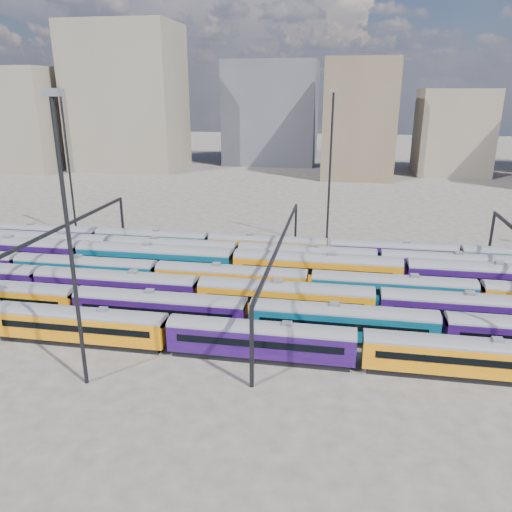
% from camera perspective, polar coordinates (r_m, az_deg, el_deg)
% --- Properties ---
extents(ground, '(500.00, 500.00, 0.00)m').
position_cam_1_polar(ground, '(65.92, -5.95, -4.33)').
color(ground, '#413C37').
rests_on(ground, ground).
extents(rake_0, '(94.88, 2.78, 4.67)m').
position_cam_1_polar(rake_0, '(55.63, -19.43, -7.09)').
color(rake_0, black).
rests_on(rake_0, ground).
extents(rake_1, '(139.87, 2.92, 4.92)m').
position_cam_1_polar(rake_1, '(56.87, -10.92, -5.60)').
color(rake_1, black).
rests_on(rake_1, ground).
extents(rake_2, '(104.02, 3.05, 5.13)m').
position_cam_1_polar(rake_2, '(63.87, -15.66, -3.11)').
color(rake_2, black).
rests_on(rake_2, ground).
extents(rake_3, '(119.83, 2.92, 4.92)m').
position_cam_1_polar(rake_3, '(62.78, 6.14, -2.99)').
color(rake_3, black).
rests_on(rake_3, ground).
extents(rake_4, '(159.07, 3.32, 5.61)m').
position_cam_1_polar(rake_4, '(71.93, -11.50, -0.12)').
color(rake_4, black).
rests_on(rake_4, ground).
extents(rake_5, '(100.62, 2.95, 4.96)m').
position_cam_1_polar(rake_5, '(76.19, -9.55, 0.79)').
color(rake_5, black).
rests_on(rake_5, ground).
extents(rake_6, '(131.99, 2.76, 4.63)m').
position_cam_1_polar(rake_6, '(77.66, 1.31, 1.26)').
color(rake_6, black).
rests_on(rake_6, ground).
extents(gantry_1, '(0.35, 40.35, 8.03)m').
position_cam_1_polar(gantry_1, '(71.59, -21.75, 2.04)').
color(gantry_1, black).
rests_on(gantry_1, ground).
extents(gantry_2, '(0.35, 40.35, 8.03)m').
position_cam_1_polar(gantry_2, '(61.67, 2.83, 0.85)').
color(gantry_2, black).
rests_on(gantry_2, ground).
extents(mast_1, '(1.40, 0.50, 25.60)m').
position_cam_1_polar(mast_1, '(93.80, -20.70, 10.32)').
color(mast_1, black).
rests_on(mast_1, ground).
extents(mast_2, '(1.40, 0.50, 25.60)m').
position_cam_1_polar(mast_2, '(44.03, -20.62, 2.12)').
color(mast_2, black).
rests_on(mast_2, ground).
extents(mast_3, '(1.40, 0.50, 25.60)m').
position_cam_1_polar(mast_3, '(83.16, 8.48, 10.38)').
color(mast_3, black).
rests_on(mast_3, ground).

